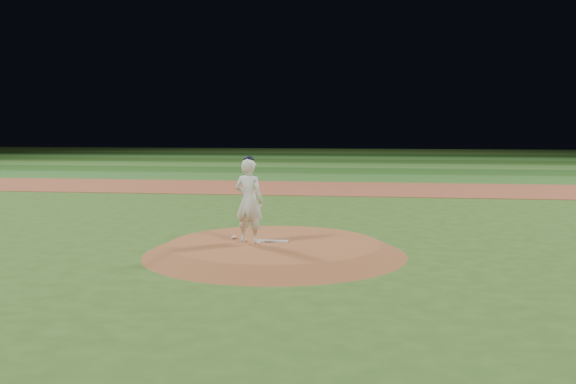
{
  "coord_description": "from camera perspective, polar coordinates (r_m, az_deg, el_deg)",
  "views": [
    {
      "loc": [
        2.11,
        -13.07,
        2.7
      ],
      "look_at": [
        0.0,
        2.0,
        1.1
      ],
      "focal_mm": 40.0,
      "sensor_mm": 36.0,
      "label": 1
    }
  ],
  "objects": [
    {
      "name": "outfield_stripe_5",
      "position": [
        57.67,
        5.87,
        3.29
      ],
      "size": [
        70.0,
        5.0,
        0.02
      ],
      "primitive_type": "cube",
      "color": "#194014",
      "rests_on": "ground"
    },
    {
      "name": "outfield_stripe_0",
      "position": [
        32.75,
        4.24,
        1.27
      ],
      "size": [
        70.0,
        5.0,
        0.02
      ],
      "primitive_type": "cube",
      "color": "#2E6324",
      "rests_on": "ground"
    },
    {
      "name": "outfield_stripe_3",
      "position": [
        47.69,
        5.42,
        2.74
      ],
      "size": [
        70.0,
        5.0,
        0.02
      ],
      "primitive_type": "cube",
      "color": "#234C18",
      "rests_on": "ground"
    },
    {
      "name": "pitching_rubber",
      "position": [
        13.5,
        -1.46,
        -4.38
      ],
      "size": [
        0.69,
        0.19,
        0.03
      ],
      "primitive_type": "cube",
      "rotation": [
        0.0,
        0.0,
        -0.02
      ],
      "color": "silver",
      "rests_on": "pitchers_mound"
    },
    {
      "name": "infield_dirt_band",
      "position": [
        27.28,
        3.49,
        0.33
      ],
      "size": [
        70.0,
        6.0,
        0.02
      ],
      "primitive_type": "cube",
      "color": "brown",
      "rests_on": "ground"
    },
    {
      "name": "pitcher_on_mound",
      "position": [
        13.28,
        -3.48,
        -0.75
      ],
      "size": [
        0.74,
        0.6,
        1.81
      ],
      "color": "white",
      "rests_on": "pitchers_mound"
    },
    {
      "name": "rosin_bag",
      "position": [
        13.9,
        -4.83,
        -4.04
      ],
      "size": [
        0.12,
        0.12,
        0.06
      ],
      "primitive_type": "ellipsoid",
      "color": "white",
      "rests_on": "pitchers_mound"
    },
    {
      "name": "pitchers_mound",
      "position": [
        13.48,
        -1.18,
        -5.01
      ],
      "size": [
        5.5,
        5.5,
        0.25
      ],
      "primitive_type": "cone",
      "color": "#94542E",
      "rests_on": "ground"
    },
    {
      "name": "ground",
      "position": [
        13.51,
        -1.18,
        -5.53
      ],
      "size": [
        120.0,
        120.0,
        0.0
      ],
      "primitive_type": "plane",
      "color": "#335D1E",
      "rests_on": "ground"
    },
    {
      "name": "outfield_stripe_2",
      "position": [
        42.7,
        5.12,
        2.36
      ],
      "size": [
        70.0,
        5.0,
        0.02
      ],
      "primitive_type": "cube",
      "color": "#396E28",
      "rests_on": "ground"
    },
    {
      "name": "outfield_stripe_4",
      "position": [
        52.68,
        5.66,
        3.04
      ],
      "size": [
        70.0,
        5.0,
        0.02
      ],
      "primitive_type": "cube",
      "color": "#347129",
      "rests_on": "ground"
    },
    {
      "name": "outfield_stripe_1",
      "position": [
        37.72,
        4.74,
        1.89
      ],
      "size": [
        70.0,
        5.0,
        0.02
      ],
      "primitive_type": "cube",
      "color": "#214D18",
      "rests_on": "ground"
    }
  ]
}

